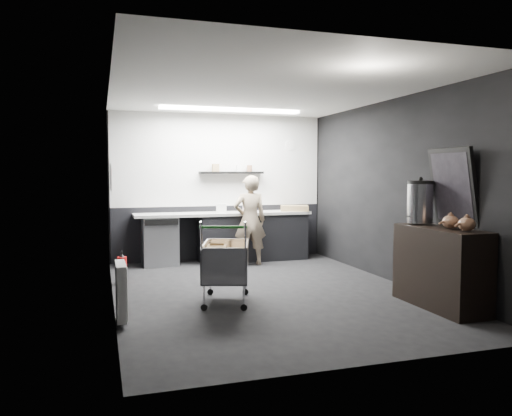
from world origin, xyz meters
name	(u,v)px	position (x,y,z in m)	size (l,w,h in m)	color
floor	(266,291)	(0.00, 0.00, 0.00)	(5.50, 5.50, 0.00)	black
ceiling	(266,91)	(0.00, 0.00, 2.70)	(5.50, 5.50, 0.00)	white
wall_back	(219,187)	(0.00, 2.75, 1.35)	(5.50, 5.50, 0.00)	black
wall_front	(372,205)	(0.00, -2.75, 1.35)	(5.50, 5.50, 0.00)	black
wall_left	(111,194)	(-2.00, 0.00, 1.35)	(5.50, 5.50, 0.00)	black
wall_right	(395,191)	(2.00, 0.00, 1.35)	(5.50, 5.50, 0.00)	black
kitchen_wall_panel	(219,160)	(0.00, 2.73, 1.85)	(3.95, 0.02, 1.70)	silver
dado_panel	(220,232)	(0.00, 2.73, 0.50)	(3.95, 0.02, 1.00)	black
floating_shelf	(231,173)	(0.20, 2.62, 1.62)	(1.20, 0.22, 0.04)	black
wall_clock	(290,145)	(1.40, 2.72, 2.15)	(0.20, 0.20, 0.03)	white
poster	(111,177)	(-1.98, 1.30, 1.55)	(0.02, 0.30, 0.40)	white
poster_red_band	(111,172)	(-1.98, 1.30, 1.62)	(0.01, 0.22, 0.10)	red
radiator	(121,291)	(-1.94, -0.90, 0.35)	(0.10, 0.50, 0.60)	white
ceiling_strip	(231,110)	(0.00, 1.85, 2.67)	(2.40, 0.20, 0.04)	white
prep_counter	(231,236)	(0.14, 2.42, 0.46)	(3.20, 0.61, 0.90)	black
person	(250,220)	(0.36, 1.97, 0.79)	(0.57, 0.38, 1.57)	beige
shopping_cart	(226,264)	(-0.66, -0.40, 0.48)	(0.80, 1.08, 1.01)	silver
sideboard	(440,257)	(1.75, -1.36, 0.61)	(0.55, 1.28, 1.92)	black
fire_extinguisher	(122,268)	(-1.85, 1.10, 0.22)	(0.14, 0.14, 0.45)	red
cardboard_box	(294,208)	(1.36, 2.37, 0.95)	(0.51, 0.39, 0.10)	#92784E
pink_tub	(248,207)	(0.45, 2.42, 0.99)	(0.18, 0.18, 0.18)	beige
white_container	(221,208)	(-0.05, 2.37, 0.98)	(0.18, 0.14, 0.16)	white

